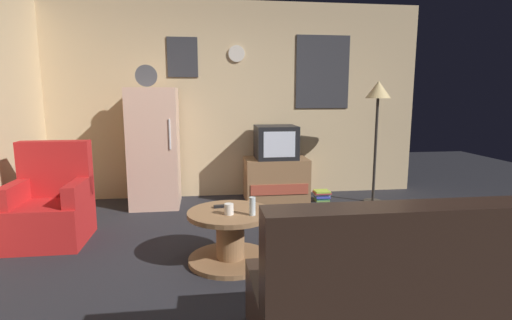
# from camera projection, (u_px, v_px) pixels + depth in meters

# --- Properties ---
(ground_plane) EXTENTS (12.00, 12.00, 0.00)m
(ground_plane) POSITION_uv_depth(u_px,v_px,m) (261.00, 266.00, 3.28)
(ground_plane) COLOR #232328
(wall_with_art) EXTENTS (5.20, 0.12, 2.66)m
(wall_with_art) POSITION_uv_depth(u_px,v_px,m) (236.00, 101.00, 5.46)
(wall_with_art) COLOR #D1B284
(wall_with_art) RESTS_ON ground_plane
(fridge) EXTENTS (0.60, 0.62, 1.77)m
(fridge) POSITION_uv_depth(u_px,v_px,m) (154.00, 148.00, 4.97)
(fridge) COLOR beige
(fridge) RESTS_ON ground_plane
(tv_stand) EXTENTS (0.84, 0.53, 0.57)m
(tv_stand) POSITION_uv_depth(u_px,v_px,m) (276.00, 179.00, 5.34)
(tv_stand) COLOR #8E6642
(tv_stand) RESTS_ON ground_plane
(crt_tv) EXTENTS (0.54, 0.51, 0.44)m
(crt_tv) POSITION_uv_depth(u_px,v_px,m) (276.00, 142.00, 5.25)
(crt_tv) COLOR black
(crt_tv) RESTS_ON tv_stand
(standing_lamp) EXTENTS (0.32, 0.32, 1.59)m
(standing_lamp) POSITION_uv_depth(u_px,v_px,m) (378.00, 99.00, 5.03)
(standing_lamp) COLOR #332D28
(standing_lamp) RESTS_ON ground_plane
(coffee_table) EXTENTS (0.72, 0.72, 0.45)m
(coffee_table) POSITION_uv_depth(u_px,v_px,m) (230.00, 237.00, 3.34)
(coffee_table) COLOR #8E6642
(coffee_table) RESTS_ON ground_plane
(wine_glass) EXTENTS (0.05, 0.05, 0.15)m
(wine_glass) POSITION_uv_depth(u_px,v_px,m) (252.00, 206.00, 3.18)
(wine_glass) COLOR silver
(wine_glass) RESTS_ON coffee_table
(mug_ceramic_white) EXTENTS (0.08, 0.08, 0.09)m
(mug_ceramic_white) POSITION_uv_depth(u_px,v_px,m) (229.00, 209.00, 3.20)
(mug_ceramic_white) COLOR silver
(mug_ceramic_white) RESTS_ON coffee_table
(remote_control) EXTENTS (0.15, 0.06, 0.02)m
(remote_control) POSITION_uv_depth(u_px,v_px,m) (222.00, 206.00, 3.41)
(remote_control) COLOR black
(remote_control) RESTS_ON coffee_table
(armchair) EXTENTS (0.68, 0.68, 0.96)m
(armchair) POSITION_uv_depth(u_px,v_px,m) (51.00, 207.00, 3.82)
(armchair) COLOR red
(armchair) RESTS_ON ground_plane
(couch) EXTENTS (1.70, 0.80, 0.92)m
(couch) POSITION_uv_depth(u_px,v_px,m) (411.00, 301.00, 2.13)
(couch) COLOR black
(couch) RESTS_ON ground_plane
(book_stack) EXTENTS (0.22, 0.18, 0.14)m
(book_stack) POSITION_uv_depth(u_px,v_px,m) (322.00, 195.00, 5.29)
(book_stack) COLOR #719F4A
(book_stack) RESTS_ON ground_plane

